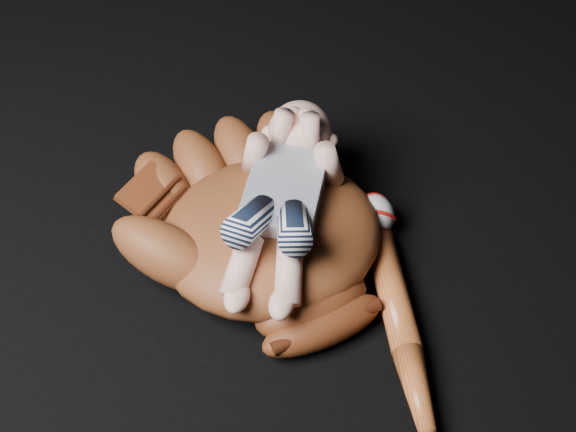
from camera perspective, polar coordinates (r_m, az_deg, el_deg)
The scene contains 4 objects.
baseball_glove at distance 1.38m, azimuth -1.17°, elevation -0.69°, with size 0.44×0.50×0.16m, color #5E2B14, non-canonical shape.
newborn_baby at distance 1.33m, azimuth -0.50°, elevation 0.98°, with size 0.18×0.40×0.16m, color #E4A893, non-canonical shape.
baseball_bat at distance 1.29m, azimuth 7.99°, elevation -9.71°, with size 0.05×0.50×0.05m, color #AC4E21, non-canonical shape.
baseball at distance 1.45m, azimuth 5.44°, elevation -0.02°, with size 0.07×0.07×0.07m, color white.
Camera 1 is at (0.02, -0.82, 1.09)m, focal length 55.00 mm.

